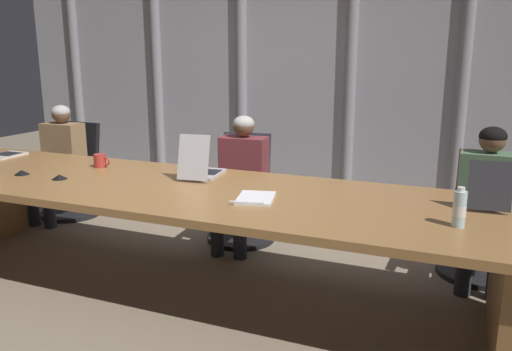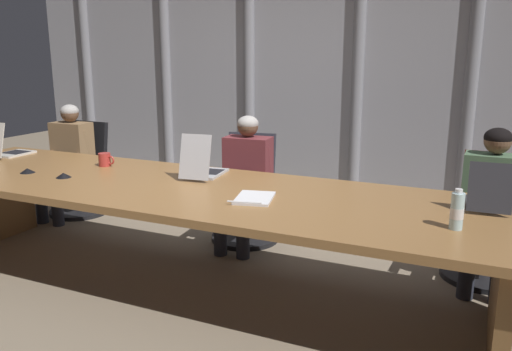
% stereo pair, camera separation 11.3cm
% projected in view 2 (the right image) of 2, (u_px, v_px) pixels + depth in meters
% --- Properties ---
extents(ground_plane, '(13.61, 13.61, 0.00)m').
position_uv_depth(ground_plane, '(184.00, 286.00, 3.68)').
color(ground_plane, '#7F705B').
extents(conference_table, '(4.56, 1.23, 0.75)m').
position_uv_depth(conference_table, '(181.00, 204.00, 3.54)').
color(conference_table, olive).
rests_on(conference_table, ground_plane).
extents(curtain_backdrop, '(6.80, 0.17, 3.20)m').
position_uv_depth(curtain_backdrop, '(298.00, 56.00, 5.35)').
color(curtain_backdrop, '#9999A0').
rests_on(curtain_backdrop, ground_plane).
extents(laptop_left_end, '(0.24, 0.40, 0.31)m').
position_uv_depth(laptop_left_end, '(7.00, 149.00, 4.51)').
color(laptop_left_end, beige).
rests_on(laptop_left_end, conference_table).
extents(laptop_left_mid, '(0.28, 0.45, 0.33)m').
position_uv_depth(laptop_left_mid, '(203.00, 168.00, 3.75)').
color(laptop_left_mid, '#BCBCC1').
rests_on(laptop_left_mid, conference_table).
extents(laptop_center, '(0.25, 0.39, 0.29)m').
position_uv_depth(laptop_center, '(488.00, 199.00, 2.98)').
color(laptop_center, '#2D2D33').
rests_on(laptop_center, conference_table).
extents(office_chair_left_end, '(0.60, 0.60, 0.94)m').
position_uv_depth(office_chair_left_end, '(81.00, 179.00, 5.34)').
color(office_chair_left_end, black).
rests_on(office_chair_left_end, ground_plane).
extents(office_chair_left_mid, '(0.60, 0.61, 0.93)m').
position_uv_depth(office_chair_left_mid, '(246.00, 200.00, 4.57)').
color(office_chair_left_mid, '#2D2D38').
rests_on(office_chair_left_mid, ground_plane).
extents(office_chair_center, '(0.60, 0.60, 0.91)m').
position_uv_depth(office_chair_center, '(487.00, 232.00, 3.78)').
color(office_chair_center, '#511E19').
rests_on(office_chair_center, ground_plane).
extents(person_left_end, '(0.41, 0.55, 1.13)m').
position_uv_depth(person_left_end, '(67.00, 155.00, 5.13)').
color(person_left_end, olive).
rests_on(person_left_end, ground_plane).
extents(person_left_mid, '(0.43, 0.57, 1.12)m').
position_uv_depth(person_left_mid, '(244.00, 174.00, 4.34)').
color(person_left_mid, brown).
rests_on(person_left_mid, ground_plane).
extents(person_center, '(0.42, 0.55, 1.13)m').
position_uv_depth(person_center, '(491.00, 198.00, 3.57)').
color(person_center, '#4C6B4C').
rests_on(person_center, ground_plane).
extents(water_bottle_primary, '(0.07, 0.07, 0.21)m').
position_uv_depth(water_bottle_primary, '(457.00, 211.00, 2.62)').
color(water_bottle_primary, silver).
rests_on(water_bottle_primary, conference_table).
extents(coffee_mug_near, '(0.14, 0.09, 0.10)m').
position_uv_depth(coffee_mug_near, '(105.00, 160.00, 4.11)').
color(coffee_mug_near, '#B2332D').
rests_on(coffee_mug_near, conference_table).
extents(conference_mic_left_side, '(0.11, 0.11, 0.03)m').
position_uv_depth(conference_mic_left_side, '(27.00, 171.00, 3.88)').
color(conference_mic_left_side, black).
rests_on(conference_mic_left_side, conference_table).
extents(conference_mic_middle, '(0.11, 0.11, 0.03)m').
position_uv_depth(conference_mic_middle, '(63.00, 175.00, 3.73)').
color(conference_mic_middle, black).
rests_on(conference_mic_middle, conference_table).
extents(spiral_notepad, '(0.28, 0.35, 0.03)m').
position_uv_depth(spiral_notepad, '(254.00, 198.00, 3.17)').
color(spiral_notepad, silver).
rests_on(spiral_notepad, conference_table).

